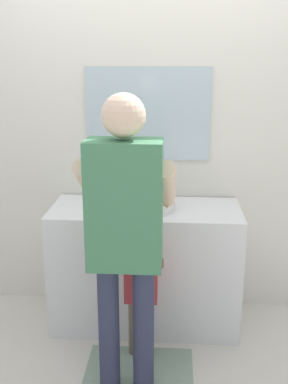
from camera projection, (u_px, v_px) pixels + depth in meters
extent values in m
plane|color=silver|center=(142.00, 345.00, 3.00)|extent=(14.00, 14.00, 0.00)
cube|color=silver|center=(148.00, 126.00, 3.20)|extent=(4.40, 0.08, 2.70)
cube|color=silver|center=(148.00, 114.00, 3.13)|extent=(0.85, 0.02, 0.63)
cube|color=white|center=(145.00, 266.00, 3.16)|extent=(1.27, 0.54, 0.85)
cylinder|color=white|center=(145.00, 201.00, 3.01)|extent=(0.39, 0.39, 0.11)
cylinder|color=silver|center=(145.00, 200.00, 3.00)|extent=(0.32, 0.32, 0.09)
cylinder|color=#B7BABF|center=(148.00, 186.00, 3.23)|extent=(0.03, 0.03, 0.18)
cylinder|color=#B7BABF|center=(147.00, 177.00, 3.15)|extent=(0.02, 0.12, 0.02)
cylinder|color=#B7BABF|center=(138.00, 194.00, 3.25)|extent=(0.04, 0.04, 0.05)
cylinder|color=#B7BABF|center=(157.00, 195.00, 3.25)|extent=(0.04, 0.04, 0.05)
cylinder|color=#4C8EB2|center=(99.00, 202.00, 3.02)|extent=(0.07, 0.07, 0.09)
cylinder|color=orange|center=(101.00, 194.00, 3.00)|extent=(0.02, 0.03, 0.17)
cube|color=white|center=(100.00, 180.00, 2.97)|extent=(0.01, 0.02, 0.02)
cube|color=gray|center=(140.00, 368.00, 2.76)|extent=(0.64, 0.40, 0.02)
cylinder|color=#6B5B4C|center=(133.00, 328.00, 2.84)|extent=(0.06, 0.06, 0.40)
cylinder|color=#6B5B4C|center=(149.00, 328.00, 2.83)|extent=(0.06, 0.06, 0.40)
cube|color=#B7383D|center=(141.00, 274.00, 2.73)|extent=(0.20, 0.11, 0.34)
sphere|color=brown|center=(141.00, 238.00, 2.66)|extent=(0.11, 0.11, 0.11)
cylinder|color=brown|center=(125.00, 263.00, 2.81)|extent=(0.05, 0.24, 0.19)
cylinder|color=brown|center=(160.00, 264.00, 2.80)|extent=(0.05, 0.24, 0.19)
cylinder|color=#2D334C|center=(109.00, 328.00, 2.52)|extent=(0.12, 0.12, 0.77)
cylinder|color=#2D334C|center=(143.00, 329.00, 2.50)|extent=(0.12, 0.12, 0.77)
cube|color=#427F56|center=(125.00, 205.00, 2.31)|extent=(0.38, 0.22, 0.67)
sphere|color=beige|center=(123.00, 115.00, 2.18)|extent=(0.22, 0.22, 0.22)
cylinder|color=beige|center=(89.00, 184.00, 2.47)|extent=(0.09, 0.46, 0.36)
cylinder|color=beige|center=(167.00, 185.00, 2.44)|extent=(0.09, 0.46, 0.36)
cylinder|color=yellow|center=(167.00, 206.00, 2.66)|extent=(0.01, 0.14, 0.03)
cube|color=white|center=(167.00, 200.00, 2.73)|extent=(0.01, 0.02, 0.02)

